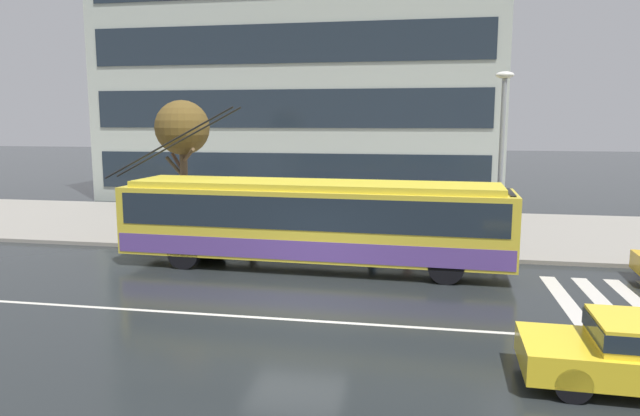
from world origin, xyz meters
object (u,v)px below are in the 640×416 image
Objects in this scene: trolleybus at (313,220)px; street_tree_bare at (182,130)px; pedestrian_walking_past at (207,198)px; pedestrian_waiting_by_pole at (252,212)px; pedestrian_approaching_curb at (371,207)px; street_lamp at (502,147)px; pedestrian_at_shelter at (409,218)px.

street_tree_bare is at bearing 146.59° from trolleybus.
pedestrian_walking_past is 1.82m from pedestrian_waiting_by_pole.
street_lamp is at bearing -0.65° from pedestrian_approaching_curb.
street_lamp is 1.15× the size of street_tree_bare.
street_lamp is (10.69, -0.45, 2.06)m from pedestrian_walking_past.
pedestrian_at_shelter is 0.30× the size of street_tree_bare.
pedestrian_at_shelter is at bearing 1.39° from pedestrian_waiting_by_pole.
street_lamp reaches higher than street_tree_bare.
street_tree_bare is at bearing 171.53° from pedestrian_waiting_by_pole.
trolleybus is 6.61× the size of pedestrian_walking_past.
pedestrian_at_shelter is at bearing 51.79° from trolleybus.
pedestrian_at_shelter is at bearing 42.72° from pedestrian_approaching_curb.
pedestrian_waiting_by_pole is 0.32× the size of street_tree_bare.
trolleybus reaches higher than pedestrian_walking_past.
street_tree_bare is at bearing 172.65° from street_lamp.
pedestrian_approaching_curb is at bearing -137.28° from pedestrian_at_shelter.
pedestrian_approaching_curb is 4.88m from street_lamp.
trolleybus reaches higher than pedestrian_at_shelter.
pedestrian_approaching_curb reaches higher than pedestrian_waiting_by_pole.
pedestrian_approaching_curb is 8.30m from street_tree_bare.
street_lamp is (5.98, 2.46, 2.28)m from trolleybus.
pedestrian_at_shelter is at bearing 157.48° from street_lamp.
pedestrian_at_shelter is 1.87m from pedestrian_approaching_curb.
pedestrian_waiting_by_pole is (1.58, 0.67, -0.59)m from pedestrian_walking_past.
trolleybus is 2.98m from pedestrian_approaching_curb.
pedestrian_walking_past is 3.10m from street_tree_bare.
trolleybus is 4.77m from pedestrian_waiting_by_pole.
pedestrian_waiting_by_pole is (-6.06, -0.15, 0.08)m from pedestrian_at_shelter.
street_tree_bare reaches higher than pedestrian_approaching_curb.
trolleybus is 2.17× the size of street_lamp.
pedestrian_approaching_curb is at bearing 57.22° from trolleybus.
pedestrian_at_shelter is at bearing -1.86° from street_tree_bare.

